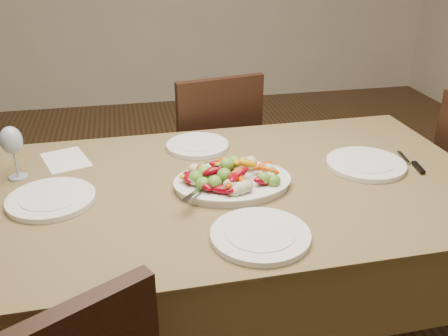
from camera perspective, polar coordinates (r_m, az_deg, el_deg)
name	(u,v)px	position (r m, az deg, el deg)	size (l,w,h in m)	color
floor	(261,295)	(2.43, 4.25, -14.30)	(6.00, 6.00, 0.00)	#3D2712
dining_table	(224,273)	(1.93, 0.00, -11.87)	(1.84, 1.04, 0.76)	brown
chair_far	(207,158)	(2.60, -2.01, 1.13)	(0.42, 0.42, 0.95)	black
serving_platter	(233,184)	(1.70, 1.00, -1.80)	(0.39, 0.29, 0.02)	white
roasted_vegetables	(233,169)	(1.68, 1.01, -0.07)	(0.32, 0.22, 0.09)	maroon
serving_spoon	(216,181)	(1.64, -0.89, -1.48)	(0.28, 0.06, 0.03)	#9EA0A8
plate_left	(51,199)	(1.71, -19.14, -3.40)	(0.28, 0.28, 0.02)	white
plate_right	(366,164)	(1.92, 15.89, 0.41)	(0.29, 0.29, 0.02)	white
plate_far	(198,146)	(2.01, -3.03, 2.55)	(0.25, 0.25, 0.02)	white
plate_near	(260,236)	(1.44, 4.17, -7.71)	(0.29, 0.29, 0.02)	white
wine_glass	(13,151)	(1.87, -22.94, 1.77)	(0.08, 0.08, 0.20)	#8C99A5
menu_card	(66,160)	(2.00, -17.64, 0.89)	(0.15, 0.21, 0.00)	silver
table_knife	(411,163)	(1.99, 20.63, 0.50)	(0.02, 0.20, 0.01)	#9EA0A8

